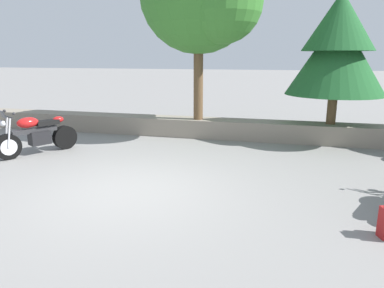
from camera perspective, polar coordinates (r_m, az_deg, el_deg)
The scene contains 4 objects.
ground_plane at distance 6.81m, azimuth -10.10°, elevation -7.21°, with size 120.00×120.00×0.00m, color gray.
stone_wall at distance 11.11m, azimuth 0.04°, elevation 2.70°, with size 36.00×0.80×0.55m, color gray.
motorcycle_red_near_left at distance 9.81m, azimuth -23.51°, elevation 1.29°, with size 1.21×1.86×1.18m.
pine_tree_mid_left at distance 10.74m, azimuth 22.13°, elevation 14.21°, with size 2.64×2.64×3.54m.
Camera 1 is at (2.70, -5.76, 2.42)m, focal length 33.58 mm.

